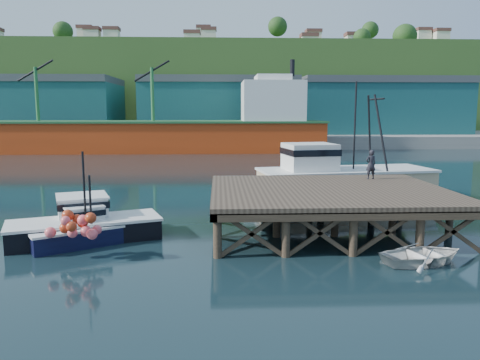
{
  "coord_description": "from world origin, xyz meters",
  "views": [
    {
      "loc": [
        -0.12,
        -23.52,
        6.04
      ],
      "look_at": [
        1.04,
        2.0,
        2.29
      ],
      "focal_mm": 35.0,
      "sensor_mm": 36.0,
      "label": 1
    }
  ],
  "objects": [
    {
      "name": "trawler",
      "position": [
        8.47,
        8.53,
        1.66
      ],
      "size": [
        12.58,
        6.14,
        8.07
      ],
      "rotation": [
        0.0,
        0.0,
        0.16
      ],
      "color": "#D3B588",
      "rests_on": "ground"
    },
    {
      "name": "wharf",
      "position": [
        5.5,
        -0.19,
        1.94
      ],
      "size": [
        12.0,
        10.0,
        2.62
      ],
      "color": "brown",
      "rests_on": "ground"
    },
    {
      "name": "hillside",
      "position": [
        0.0,
        100.0,
        11.0
      ],
      "size": [
        220.0,
        50.0,
        22.0
      ],
      "primitive_type": "cube",
      "color": "#2D511E",
      "rests_on": "ground"
    },
    {
      "name": "warehouse_left",
      "position": [
        -35.0,
        65.0,
        6.5
      ],
      "size": [
        32.0,
        16.0,
        9.0
      ],
      "primitive_type": "cube",
      "color": "#1B5B59",
      "rests_on": "far_quay"
    },
    {
      "name": "warehouse_mid",
      "position": [
        0.0,
        65.0,
        6.5
      ],
      "size": [
        28.0,
        16.0,
        9.0
      ],
      "primitive_type": "cube",
      "color": "#1B5B59",
      "rests_on": "far_quay"
    },
    {
      "name": "ground",
      "position": [
        0.0,
        0.0,
        0.0
      ],
      "size": [
        300.0,
        300.0,
        0.0
      ],
      "primitive_type": "plane",
      "color": "black",
      "rests_on": "ground"
    },
    {
      "name": "dockworker",
      "position": [
        8.72,
        3.16,
        2.98
      ],
      "size": [
        0.68,
        0.51,
        1.7
      ],
      "primitive_type": "imported",
      "rotation": [
        0.0,
        0.0,
        3.32
      ],
      "color": "black",
      "rests_on": "wharf"
    },
    {
      "name": "warehouse_right",
      "position": [
        30.0,
        65.0,
        6.5
      ],
      "size": [
        30.0,
        16.0,
        9.0
      ],
      "primitive_type": "cube",
      "color": "#1B5B59",
      "rests_on": "far_quay"
    },
    {
      "name": "cargo_ship",
      "position": [
        -8.46,
        48.0,
        3.31
      ],
      "size": [
        55.5,
        10.0,
        13.75
      ],
      "color": "red",
      "rests_on": "ground"
    },
    {
      "name": "far_quay",
      "position": [
        0.0,
        70.0,
        1.0
      ],
      "size": [
        160.0,
        40.0,
        2.0
      ],
      "primitive_type": "cube",
      "color": "gray",
      "rests_on": "ground"
    },
    {
      "name": "boat_navy",
      "position": [
        -6.27,
        -2.09,
        0.65
      ],
      "size": [
        5.39,
        4.33,
        3.24
      ],
      "rotation": [
        0.0,
        0.0,
        0.56
      ],
      "color": "black",
      "rests_on": "ground"
    },
    {
      "name": "boat_black",
      "position": [
        -6.55,
        -1.47,
        0.78
      ],
      "size": [
        7.36,
        6.11,
        4.27
      ],
      "rotation": [
        0.0,
        0.0,
        0.35
      ],
      "color": "black",
      "rests_on": "ground"
    },
    {
      "name": "dinghy",
      "position": [
        8.06,
        -5.8,
        0.37
      ],
      "size": [
        4.07,
        3.35,
        0.73
      ],
      "primitive_type": "imported",
      "rotation": [
        0.0,
        0.0,
        1.83
      ],
      "color": "silver",
      "rests_on": "ground"
    }
  ]
}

